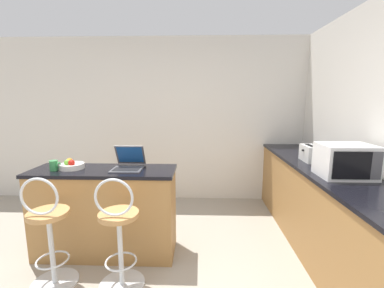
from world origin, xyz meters
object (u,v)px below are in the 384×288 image
at_px(microwave, 345,161).
at_px(bar_stool_far, 119,236).
at_px(fruit_bowl, 72,165).
at_px(bar_stool_near, 49,235).
at_px(mug_white, 318,149).
at_px(laptop, 128,163).
at_px(mug_green, 54,165).
at_px(toaster, 313,153).

bearing_deg(microwave, bar_stool_far, -170.77).
height_order(bar_stool_far, fruit_bowl, fruit_bowl).
relative_size(bar_stool_near, mug_white, 10.33).
height_order(bar_stool_far, laptop, laptop).
bearing_deg(mug_green, microwave, -2.47).
xyz_separation_m(laptop, toaster, (2.05, 0.37, 0.04)).
bearing_deg(toaster, bar_stool_far, -154.99).
bearing_deg(microwave, mug_white, 77.80).
height_order(mug_white, mug_green, mug_green).
xyz_separation_m(bar_stool_near, bar_stool_far, (0.61, 0.00, 0.00)).
relative_size(laptop, mug_white, 3.32).
bearing_deg(microwave, fruit_bowl, 175.99).
bearing_deg(bar_stool_near, toaster, 19.65).
bearing_deg(laptop, bar_stool_far, -84.47).
bearing_deg(microwave, mug_green, 177.53).
height_order(bar_stool_near, mug_white, mug_white).
bearing_deg(toaster, mug_green, -170.16).
xyz_separation_m(laptop, microwave, (2.08, -0.23, 0.09)).
distance_m(toaster, mug_white, 0.54).
distance_m(laptop, fruit_bowl, 0.58).
xyz_separation_m(microwave, mug_white, (0.23, 1.08, -0.10)).
relative_size(bar_stool_near, bar_stool_far, 1.00).
distance_m(bar_stool_near, laptop, 0.94).
distance_m(microwave, mug_white, 1.11).
xyz_separation_m(bar_stool_far, fruit_bowl, (-0.63, 0.52, 0.49)).
distance_m(fruit_bowl, mug_green, 0.16).
relative_size(bar_stool_far, toaster, 3.55).
relative_size(bar_stool_near, mug_green, 10.00).
height_order(bar_stool_near, fruit_bowl, fruit_bowl).
height_order(bar_stool_near, laptop, laptop).
height_order(laptop, microwave, microwave).
bearing_deg(laptop, microwave, -6.33).
relative_size(fruit_bowl, mug_white, 2.42).
bearing_deg(bar_stool_far, mug_green, 150.00).
distance_m(laptop, mug_white, 2.46).
bearing_deg(mug_green, toaster, 9.84).
relative_size(laptop, fruit_bowl, 1.37).
bearing_deg(mug_green, bar_stool_near, -69.65).
height_order(microwave, toaster, microwave).
xyz_separation_m(toaster, mug_green, (-2.78, -0.48, -0.04)).
bearing_deg(mug_green, bar_stool_far, -30.00).
distance_m(bar_stool_near, mug_white, 3.23).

